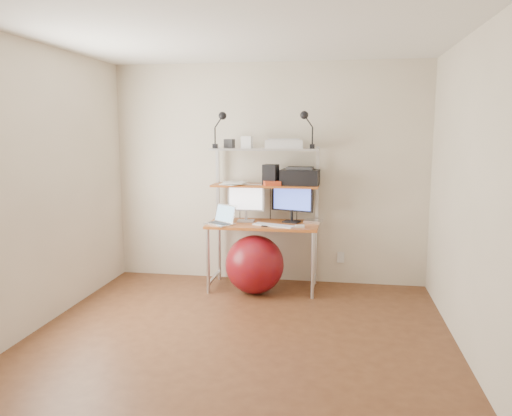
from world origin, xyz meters
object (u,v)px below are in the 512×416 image
at_px(laptop, 222,220).
at_px(printer, 300,177).
at_px(monitor_silver, 246,200).
at_px(exercise_ball, 255,264).
at_px(monitor_black, 292,200).

xyz_separation_m(laptop, printer, (0.82, 0.28, 0.46)).
xyz_separation_m(monitor_silver, exercise_ball, (0.14, -0.25, -0.66)).
height_order(monitor_silver, exercise_ball, monitor_silver).
distance_m(monitor_black, exercise_ball, 0.82).
height_order(monitor_black, printer, printer).
relative_size(printer, exercise_ball, 0.68).
bearing_deg(printer, monitor_black, -152.16).
distance_m(monitor_silver, laptop, 0.36).
bearing_deg(monitor_silver, laptop, -141.24).
xyz_separation_m(laptop, exercise_ball, (0.36, -0.05, -0.47)).
distance_m(monitor_silver, printer, 0.65).
distance_m(monitor_silver, exercise_ball, 0.72).
relative_size(monitor_silver, laptop, 1.17).
bearing_deg(monitor_silver, monitor_black, 1.83).
bearing_deg(printer, exercise_ball, -140.88).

